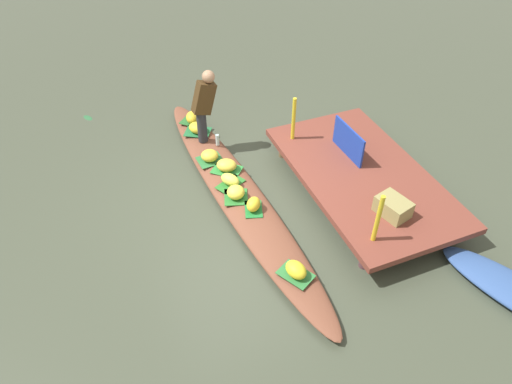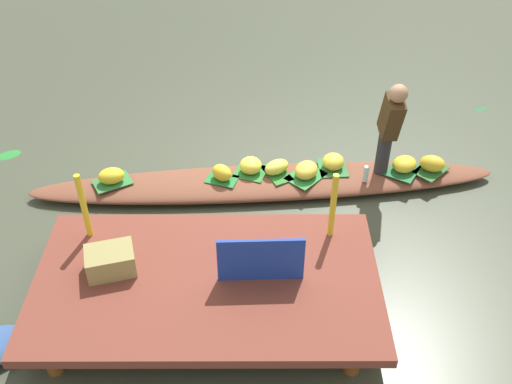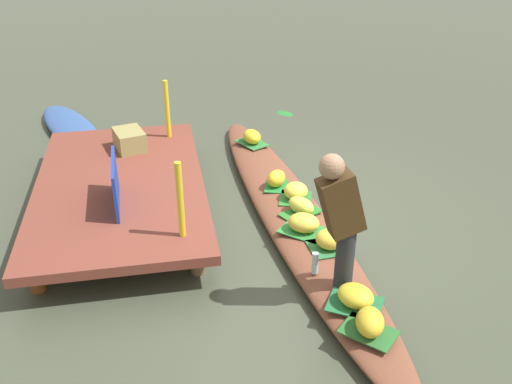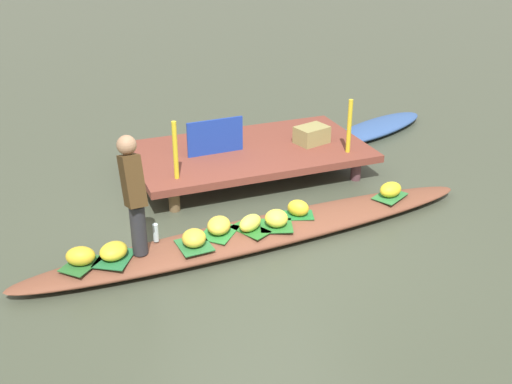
{
  "view_description": "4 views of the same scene",
  "coord_description": "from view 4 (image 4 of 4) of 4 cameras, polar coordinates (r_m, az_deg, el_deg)",
  "views": [
    {
      "loc": [
        4.95,
        -1.69,
        4.79
      ],
      "look_at": [
        0.26,
        0.2,
        0.28
      ],
      "focal_mm": 32.75,
      "sensor_mm": 36.0,
      "label": 1
    },
    {
      "loc": [
        0.12,
        5.56,
        4.42
      ],
      "look_at": [
        0.11,
        0.51,
        0.36
      ],
      "focal_mm": 41.61,
      "sensor_mm": 36.0,
      "label": 2
    },
    {
      "loc": [
        -5.05,
        1.35,
        3.17
      ],
      "look_at": [
        -0.02,
        0.4,
        0.43
      ],
      "focal_mm": 39.44,
      "sensor_mm": 36.0,
      "label": 3
    },
    {
      "loc": [
        -2.3,
        -5.81,
        3.6
      ],
      "look_at": [
        0.09,
        0.36,
        0.43
      ],
      "focal_mm": 44.24,
      "sensor_mm": 36.0,
      "label": 4
    }
  ],
  "objects": [
    {
      "name": "produce_crate",
      "position": [
        8.94,
        5.06,
        5.18
      ],
      "size": [
        0.51,
        0.42,
        0.24
      ],
      "primitive_type": "cube",
      "rotation": [
        0.0,
        0.0,
        0.26
      ],
      "color": "#90864E",
      "rests_on": "dock_platform"
    },
    {
      "name": "leaf_mat_6",
      "position": [
        6.67,
        -12.69,
        -5.86
      ],
      "size": [
        0.51,
        0.54,
        0.01
      ],
      "primitive_type": "cube",
      "rotation": [
        0.0,
        0.0,
        1.02
      ],
      "color": "#22683A",
      "rests_on": "vendor_boat"
    },
    {
      "name": "leaf_mat_5",
      "position": [
        6.76,
        -5.6,
        -4.81
      ],
      "size": [
        0.36,
        0.41,
        0.01
      ],
      "primitive_type": "cube",
      "rotation": [
        0.0,
        0.0,
        1.64
      ],
      "color": "#2C7038",
      "rests_on": "vendor_boat"
    },
    {
      "name": "water_bottle",
      "position": [
        6.86,
        -9.06,
        -3.65
      ],
      "size": [
        0.06,
        0.06,
        0.2
      ],
      "primitive_type": "cylinder",
      "color": "silver",
      "rests_on": "vendor_boat"
    },
    {
      "name": "railing_post_west",
      "position": [
        7.75,
        -7.3,
        3.76
      ],
      "size": [
        0.06,
        0.06,
        0.74
      ],
      "primitive_type": "cylinder",
      "color": "gold",
      "rests_on": "dock_platform"
    },
    {
      "name": "leaf_mat_0",
      "position": [
        7.11,
        1.84,
        -3.07
      ],
      "size": [
        0.45,
        0.44,
        0.01
      ],
      "primitive_type": "cube",
      "rotation": [
        0.0,
        0.0,
        2.82
      ],
      "color": "#2A732E",
      "rests_on": "vendor_boat"
    },
    {
      "name": "railing_post_east",
      "position": [
        8.59,
        8.43,
        5.91
      ],
      "size": [
        0.06,
        0.06,
        0.74
      ],
      "primitive_type": "cylinder",
      "color": "gold",
      "rests_on": "dock_platform"
    },
    {
      "name": "vendor_person",
      "position": [
        6.45,
        -11.04,
        0.23
      ],
      "size": [
        0.21,
        0.43,
        1.24
      ],
      "color": "#28282D",
      "rests_on": "vendor_boat"
    },
    {
      "name": "banana_bunch_1",
      "position": [
        7.92,
        12.07,
        0.22
      ],
      "size": [
        0.35,
        0.29,
        0.18
      ],
      "primitive_type": "ellipsoid",
      "rotation": [
        0.0,
        0.0,
        0.27
      ],
      "color": "yellow",
      "rests_on": "vendor_boat"
    },
    {
      "name": "banana_bunch_2",
      "position": [
        6.94,
        -3.38,
        -3.03
      ],
      "size": [
        0.38,
        0.4,
        0.18
      ],
      "primitive_type": "ellipsoid",
      "rotation": [
        0.0,
        0.0,
        1.02
      ],
      "color": "yellow",
      "rests_on": "vendor_boat"
    },
    {
      "name": "leaf_mat_4",
      "position": [
        7.35,
        3.81,
        -2.11
      ],
      "size": [
        0.41,
        0.34,
        0.01
      ],
      "primitive_type": "cube",
      "rotation": [
        0.0,
        0.0,
        2.82
      ],
      "color": "#207632",
      "rests_on": "vendor_boat"
    },
    {
      "name": "banana_bunch_0",
      "position": [
        7.06,
        1.85,
        -2.39
      ],
      "size": [
        0.29,
        0.29,
        0.19
      ],
      "primitive_type": "ellipsoid",
      "rotation": [
        0.0,
        0.0,
        1.69
      ],
      "color": "#F9E348",
      "rests_on": "vendor_boat"
    },
    {
      "name": "leaf_mat_1",
      "position": [
        7.96,
        12.02,
        -0.36
      ],
      "size": [
        0.51,
        0.45,
        0.01
      ],
      "primitive_type": "cube",
      "rotation": [
        0.0,
        0.0,
        0.5
      ],
      "color": "#2F7539",
      "rests_on": "vendor_boat"
    },
    {
      "name": "vendor_boat",
      "position": [
        7.17,
        0.35,
        -3.72
      ],
      "size": [
        5.56,
        1.09,
        0.19
      ],
      "primitive_type": "ellipsoid",
      "rotation": [
        0.0,
        0.0,
        0.07
      ],
      "color": "brown",
      "rests_on": "ground"
    },
    {
      "name": "dock_platform",
      "position": [
        8.77,
        -0.54,
        3.61
      ],
      "size": [
        3.2,
        1.8,
        0.38
      ],
      "color": "brown",
      "rests_on": "ground"
    },
    {
      "name": "moored_boat",
      "position": [
        10.57,
        10.79,
        5.71
      ],
      "size": [
        2.27,
        1.36,
        0.17
      ],
      "primitive_type": "ellipsoid",
      "rotation": [
        0.0,
        0.0,
        0.37
      ],
      "color": "#335390",
      "rests_on": "ground"
    },
    {
      "name": "banana_bunch_6",
      "position": [
        6.62,
        -12.76,
        -5.22
      ],
      "size": [
        0.4,
        0.39,
        0.17
      ],
      "primitive_type": "ellipsoid",
      "rotation": [
        0.0,
        0.0,
        0.64
      ],
      "color": "yellow",
      "rests_on": "vendor_boat"
    },
    {
      "name": "banana_bunch_7",
      "position": [
        6.6,
        -15.59,
        -5.6
      ],
      "size": [
        0.34,
        0.29,
        0.19
      ],
      "primitive_type": "ellipsoid",
      "rotation": [
        0.0,
        0.0,
        5.99
      ],
      "color": "gold",
      "rests_on": "vendor_boat"
    },
    {
      "name": "leaf_mat_7",
      "position": [
        6.65,
        -15.5,
        -6.3
      ],
      "size": [
        0.49,
        0.49,
        0.01
      ],
      "primitive_type": "cube",
      "rotation": [
        0.0,
        0.0,
        0.78
      ],
      "color": "#28622C",
      "rests_on": "vendor_boat"
    },
    {
      "name": "leaf_mat_2",
      "position": [
        6.98,
        -3.36,
        -3.68
      ],
      "size": [
        0.54,
        0.55,
        0.01
      ],
      "primitive_type": "cube",
      "rotation": [
        0.0,
        0.0,
        0.83
      ],
      "color": "#2D8136",
      "rests_on": "vendor_boat"
    },
    {
      "name": "market_banner",
      "position": [
        8.51,
        -3.71,
        5.01
      ],
      "size": [
        0.79,
        0.06,
        0.48
      ],
      "primitive_type": "cube",
      "rotation": [
        0.0,
        0.0,
        0.03
      ],
      "color": "#1A379C",
      "rests_on": "dock_platform"
    },
    {
      "name": "banana_bunch_5",
      "position": [
        6.72,
        -5.64,
        -4.16
      ],
      "size": [
        0.34,
        0.35,
        0.18
      ],
      "primitive_type": "ellipsoid",
      "rotation": [
        0.0,
        0.0,
        4.35
      ],
      "color": "gold",
      "rests_on": "vendor_boat"
    },
    {
      "name": "banana_bunch_3",
      "position": [
        6.99,
        -0.53,
        -2.81
      ],
      "size": [
        0.36,
        0.33,
        0.17
      ],
      "primitive_type": "ellipsoid",
      "rotation": [
        0.0,
        0.0,
        0.57
      ],
      "color": "#E5E64E",
      "rests_on": "vendor_boat"
    },
    {
      "name": "banana_bunch_4",
      "position": [
        7.3,
        3.84,
        -1.45
      ],
      "size": [
        0.31,
        0.31,
        0.19
      ],
      "primitive_type": "ellipsoid",
      "rotation": [
        0.0,
        0.0,
        2.42
      ],
      "color": "yellow",
      "rests_on": "vendor_boat"
    },
    {
      "name": "canal_water",
      "position": [
        7.21,
        0.35,
        -4.37
      ],
      "size": [
        40.0,
        40.0,
        0.0
      ],
      "primitive_type": "plane",
      "color": "#404637",
      "rests_on": "ground"
    },
    {
      "name": "leaf_mat_3",
      "position": [
        7.03,
        -0.53,
        -3.42
      ],
      "size": [
        0.41,
        0.5,
        0.01
      ],
      "primitive_type": "cube",
      "rotation": [
        0.0,
        0.0,
        2.04
      ],
      "color": "#297129",
      "rests_on": "vendor_boat"
    }
  ]
}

